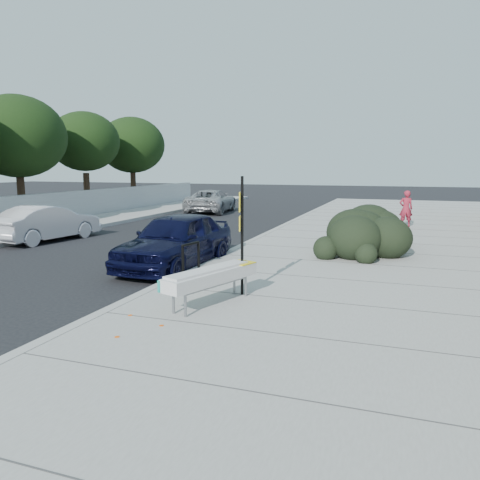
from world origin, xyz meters
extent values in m
plane|color=black|center=(0.00, 0.00, 0.00)|extent=(120.00, 120.00, 0.00)
cube|color=gray|center=(5.60, 5.00, 0.07)|extent=(11.20, 50.00, 0.15)
cube|color=gray|center=(-9.50, 5.00, 0.07)|extent=(3.00, 50.00, 0.15)
cube|color=#9E9E99|center=(0.00, 5.00, 0.08)|extent=(0.22, 50.00, 0.17)
cube|color=#9E9E99|center=(-8.00, 5.00, 0.08)|extent=(0.22, 50.00, 0.17)
cylinder|color=#332114|center=(-12.50, 9.00, 1.20)|extent=(0.36, 0.36, 2.40)
ellipsoid|color=black|center=(-12.50, 9.00, 4.20)|extent=(4.60, 4.60, 3.91)
cylinder|color=#332114|center=(-12.50, 14.00, 1.20)|extent=(0.36, 0.36, 2.40)
ellipsoid|color=black|center=(-12.50, 14.00, 4.20)|extent=(4.00, 4.00, 3.40)
cylinder|color=#332114|center=(-12.50, 19.00, 1.20)|extent=(0.36, 0.36, 2.40)
ellipsoid|color=black|center=(-12.50, 19.00, 4.20)|extent=(4.40, 4.40, 3.74)
cylinder|color=gray|center=(1.29, -1.64, 0.37)|extent=(0.05, 0.05, 0.43)
cylinder|color=gray|center=(1.58, -1.74, 0.37)|extent=(0.05, 0.05, 0.43)
cylinder|color=gray|center=(1.86, -0.01, 0.37)|extent=(0.05, 0.05, 0.43)
cylinder|color=gray|center=(2.15, -0.11, 0.37)|extent=(0.05, 0.05, 0.43)
cylinder|color=gray|center=(1.58, -0.83, 0.55)|extent=(0.61, 1.65, 0.04)
cylinder|color=gray|center=(1.86, -0.93, 0.55)|extent=(0.61, 1.65, 0.04)
cube|color=#B2B2B2|center=(1.72, -0.88, 0.70)|extent=(1.18, 2.30, 0.24)
cube|color=yellow|center=(2.02, -0.03, 0.83)|extent=(0.59, 0.58, 0.02)
cube|color=teal|center=(1.17, -1.78, 0.70)|extent=(0.13, 0.26, 0.21)
cylinder|color=black|center=(0.54, 0.27, 0.60)|extent=(0.06, 0.06, 0.90)
cylinder|color=black|center=(0.66, 0.83, 0.60)|extent=(0.06, 0.06, 0.90)
cylinder|color=black|center=(0.60, 0.55, 1.05)|extent=(0.18, 0.58, 0.06)
cube|color=black|center=(2.03, 0.00, 1.38)|extent=(0.07, 0.07, 2.45)
cube|color=yellow|center=(1.99, -0.01, 2.08)|extent=(0.10, 0.28, 0.40)
cube|color=yellow|center=(1.99, -0.01, 1.64)|extent=(0.09, 0.26, 0.30)
ellipsoid|color=black|center=(4.00, 6.17, 0.93)|extent=(2.31, 4.28, 1.56)
imported|color=black|center=(-0.80, 2.53, 0.77)|extent=(1.98, 4.58, 1.54)
imported|color=silver|center=(-7.50, 5.10, 0.68)|extent=(1.98, 4.27, 1.36)
imported|color=#96999B|center=(-6.00, 17.31, 0.69)|extent=(2.95, 5.23, 1.38)
imported|color=maroon|center=(5.20, 12.78, 0.95)|extent=(0.66, 0.51, 1.60)
camera|label=1|loc=(5.15, -8.96, 2.81)|focal=35.00mm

